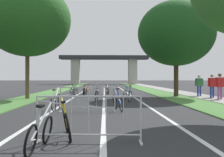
# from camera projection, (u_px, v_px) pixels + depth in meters

# --- Properties ---
(grass_verge_left) EXTENTS (2.23, 70.43, 0.05)m
(grass_verge_left) POSITION_uv_depth(u_px,v_px,m) (60.00, 90.00, 30.69)
(grass_verge_left) COLOR #477A38
(grass_verge_left) RESTS_ON ground
(grass_verge_right) EXTENTS (2.23, 70.43, 0.05)m
(grass_verge_right) POSITION_uv_depth(u_px,v_px,m) (148.00, 90.00, 31.00)
(grass_verge_right) COLOR #477A38
(grass_verge_right) RESTS_ON ground
(sidewalk_path_right) EXTENTS (2.03, 70.43, 0.08)m
(sidewalk_path_right) POSITION_uv_depth(u_px,v_px,m) (166.00, 90.00, 31.06)
(sidewalk_path_right) COLOR gray
(sidewalk_path_right) RESTS_ON ground
(lane_stripe_center) EXTENTS (0.14, 40.74, 0.01)m
(lane_stripe_center) POSITION_uv_depth(u_px,v_px,m) (104.00, 95.00, 22.41)
(lane_stripe_center) COLOR silver
(lane_stripe_center) RESTS_ON ground
(lane_stripe_right_lane) EXTENTS (0.14, 40.74, 0.01)m
(lane_stripe_right_lane) POSITION_uv_depth(u_px,v_px,m) (130.00, 95.00, 22.47)
(lane_stripe_right_lane) COLOR silver
(lane_stripe_right_lane) RESTS_ON ground
(lane_stripe_left_lane) EXTENTS (0.14, 40.74, 0.01)m
(lane_stripe_left_lane) POSITION_uv_depth(u_px,v_px,m) (78.00, 95.00, 22.34)
(lane_stripe_left_lane) COLOR silver
(lane_stripe_left_lane) RESTS_ON ground
(overpass_bridge) EXTENTS (20.03, 3.69, 6.49)m
(overpass_bridge) POSITION_uv_depth(u_px,v_px,m) (104.00, 64.00, 60.21)
(overpass_bridge) COLOR #2D2D30
(overpass_bridge) RESTS_ON ground
(tree_left_pine_near) EXTENTS (5.84, 5.84, 7.85)m
(tree_left_pine_near) POSITION_uv_depth(u_px,v_px,m) (27.00, 20.00, 17.79)
(tree_left_pine_near) COLOR brown
(tree_left_pine_near) RESTS_ON ground
(tree_right_pine_far) EXTENTS (5.78, 5.78, 7.26)m
(tree_right_pine_far) POSITION_uv_depth(u_px,v_px,m) (176.00, 33.00, 19.91)
(tree_right_pine_far) COLOR #3D2D1E
(tree_right_pine_far) RESTS_ON ground
(crowd_barrier_nearest) EXTENTS (2.39, 0.55, 1.05)m
(crowd_barrier_nearest) POSITION_uv_depth(u_px,v_px,m) (89.00, 119.00, 5.84)
(crowd_barrier_nearest) COLOR #ADADB2
(crowd_barrier_nearest) RESTS_ON ground
(crowd_barrier_second) EXTENTS (2.37, 0.44, 1.05)m
(crowd_barrier_second) POSITION_uv_depth(u_px,v_px,m) (88.00, 99.00, 11.27)
(crowd_barrier_second) COLOR #ADADB2
(crowd_barrier_second) RESTS_ON ground
(crowd_barrier_third) EXTENTS (2.39, 0.55, 1.05)m
(crowd_barrier_third) POSITION_uv_depth(u_px,v_px,m) (112.00, 92.00, 16.74)
(crowd_barrier_third) COLOR #ADADB2
(crowd_barrier_third) RESTS_ON ground
(crowd_barrier_fourth) EXTENTS (2.38, 0.48, 1.05)m
(crowd_barrier_fourth) POSITION_uv_depth(u_px,v_px,m) (90.00, 89.00, 22.13)
(crowd_barrier_fourth) COLOR #ADADB2
(crowd_barrier_fourth) RESTS_ON ground
(bicycle_white_0) EXTENTS (0.44, 1.77, 1.02)m
(bicycle_white_0) POSITION_uv_depth(u_px,v_px,m) (57.00, 101.00, 11.76)
(bicycle_white_0) COLOR black
(bicycle_white_0) RESTS_ON ground
(bicycle_blue_1) EXTENTS (0.66, 1.69, 1.00)m
(bicycle_blue_1) POSITION_uv_depth(u_px,v_px,m) (118.00, 101.00, 11.71)
(bicycle_blue_1) COLOR black
(bicycle_blue_1) RESTS_ON ground
(bicycle_silver_2) EXTENTS (0.48, 1.68, 0.95)m
(bicycle_silver_2) POSITION_uv_depth(u_px,v_px,m) (40.00, 132.00, 5.25)
(bicycle_silver_2) COLOR black
(bicycle_silver_2) RESTS_ON ground
(bicycle_yellow_3) EXTENTS (0.71, 1.70, 1.03)m
(bicycle_yellow_3) POSITION_uv_depth(u_px,v_px,m) (66.00, 122.00, 6.36)
(bicycle_yellow_3) COLOR black
(bicycle_yellow_3) RESTS_ON ground
(bicycle_black_4) EXTENTS (0.45, 1.76, 0.92)m
(bicycle_black_4) POSITION_uv_depth(u_px,v_px,m) (75.00, 90.00, 22.60)
(bicycle_black_4) COLOR black
(bicycle_black_4) RESTS_ON ground
(bicycle_red_5) EXTENTS (0.50, 1.72, 0.90)m
(bicycle_red_5) POSITION_uv_depth(u_px,v_px,m) (84.00, 91.00, 21.62)
(bicycle_red_5) COLOR black
(bicycle_red_5) RESTS_ON ground
(bicycle_green_6) EXTENTS (0.47, 1.70, 0.91)m
(bicycle_green_6) POSITION_uv_depth(u_px,v_px,m) (72.00, 91.00, 21.62)
(bicycle_green_6) COLOR black
(bicycle_green_6) RESTS_ON ground
(bicycle_teal_7) EXTENTS (0.51, 1.75, 0.99)m
(bicycle_teal_7) POSITION_uv_depth(u_px,v_px,m) (127.00, 95.00, 16.21)
(bicycle_teal_7) COLOR black
(bicycle_teal_7) RESTS_ON ground
(bicycle_purple_8) EXTENTS (0.54, 1.60, 0.95)m
(bicycle_purple_8) POSITION_uv_depth(u_px,v_px,m) (97.00, 95.00, 16.30)
(bicycle_purple_8) COLOR black
(bicycle_purple_8) RESTS_ON ground
(bicycle_orange_9) EXTENTS (0.43, 1.67, 0.90)m
(bicycle_orange_9) POSITION_uv_depth(u_px,v_px,m) (86.00, 91.00, 22.67)
(bicycle_orange_9) COLOR black
(bicycle_orange_9) RESTS_ON ground
(bicycle_white_10) EXTENTS (0.43, 1.60, 0.90)m
(bicycle_white_10) POSITION_uv_depth(u_px,v_px,m) (107.00, 91.00, 22.58)
(bicycle_white_10) COLOR black
(bicycle_white_10) RESTS_ON ground
(pedestrian_pushing_bike) EXTENTS (0.61, 0.34, 1.70)m
(pedestrian_pushing_bike) POSITION_uv_depth(u_px,v_px,m) (212.00, 84.00, 18.28)
(pedestrian_pushing_bike) COLOR navy
(pedestrian_pushing_bike) RESTS_ON ground
(pedestrian_waiting) EXTENTS (0.59, 0.37, 1.67)m
(pedestrian_waiting) POSITION_uv_depth(u_px,v_px,m) (199.00, 83.00, 19.96)
(pedestrian_waiting) COLOR navy
(pedestrian_waiting) RESTS_ON ground
(pedestrian_with_backpack) EXTENTS (0.63, 0.34, 1.74)m
(pedestrian_with_backpack) POSITION_uv_depth(u_px,v_px,m) (220.00, 84.00, 17.01)
(pedestrian_with_backpack) COLOR #994C8C
(pedestrian_with_backpack) RESTS_ON ground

